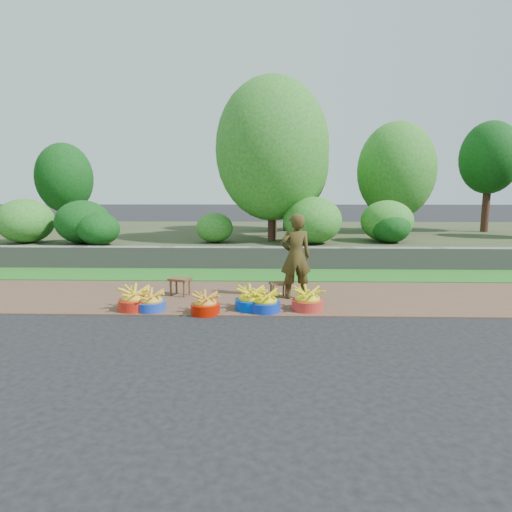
{
  "coord_description": "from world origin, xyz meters",
  "views": [
    {
      "loc": [
        0.28,
        -6.35,
        1.9
      ],
      "look_at": [
        0.06,
        1.3,
        0.75
      ],
      "focal_mm": 30.0,
      "sensor_mm": 36.0,
      "label": 1
    }
  ],
  "objects_px": {
    "basin_d": "(251,300)",
    "basin_f": "(307,301)",
    "basin_b": "(151,302)",
    "vendor_woman": "(296,256)",
    "basin_a": "(135,300)",
    "stool_left": "(180,282)",
    "basin_c": "(205,305)",
    "basin_e": "(265,303)",
    "stool_right": "(278,286)"
  },
  "relations": [
    {
      "from": "basin_d",
      "to": "stool_right",
      "type": "height_order",
      "value": "basin_d"
    },
    {
      "from": "basin_c",
      "to": "basin_d",
      "type": "relative_size",
      "value": 0.89
    },
    {
      "from": "basin_b",
      "to": "stool_left",
      "type": "distance_m",
      "value": 1.05
    },
    {
      "from": "vendor_woman",
      "to": "stool_left",
      "type": "bearing_deg",
      "value": -11.86
    },
    {
      "from": "basin_a",
      "to": "stool_left",
      "type": "height_order",
      "value": "basin_a"
    },
    {
      "from": "basin_b",
      "to": "basin_f",
      "type": "relative_size",
      "value": 0.9
    },
    {
      "from": "vendor_woman",
      "to": "basin_d",
      "type": "bearing_deg",
      "value": 36.47
    },
    {
      "from": "basin_e",
      "to": "basin_c",
      "type": "bearing_deg",
      "value": -173.02
    },
    {
      "from": "basin_d",
      "to": "basin_f",
      "type": "relative_size",
      "value": 1.01
    },
    {
      "from": "basin_b",
      "to": "basin_f",
      "type": "height_order",
      "value": "basin_f"
    },
    {
      "from": "stool_left",
      "to": "basin_d",
      "type": "bearing_deg",
      "value": -33.77
    },
    {
      "from": "stool_left",
      "to": "vendor_woman",
      "type": "relative_size",
      "value": 0.29
    },
    {
      "from": "stool_left",
      "to": "stool_right",
      "type": "bearing_deg",
      "value": -3.03
    },
    {
      "from": "basin_d",
      "to": "basin_a",
      "type": "bearing_deg",
      "value": -177.63
    },
    {
      "from": "basin_a",
      "to": "stool_right",
      "type": "height_order",
      "value": "basin_a"
    },
    {
      "from": "basin_a",
      "to": "basin_c",
      "type": "height_order",
      "value": "basin_a"
    },
    {
      "from": "basin_d",
      "to": "basin_e",
      "type": "xyz_separation_m",
      "value": [
        0.23,
        -0.12,
        -0.01
      ]
    },
    {
      "from": "basin_c",
      "to": "basin_f",
      "type": "xyz_separation_m",
      "value": [
        1.62,
        0.23,
        0.02
      ]
    },
    {
      "from": "basin_a",
      "to": "basin_e",
      "type": "bearing_deg",
      "value": -1.17
    },
    {
      "from": "basin_f",
      "to": "basin_c",
      "type": "bearing_deg",
      "value": -171.98
    },
    {
      "from": "basin_e",
      "to": "basin_b",
      "type": "bearing_deg",
      "value": -179.97
    },
    {
      "from": "basin_a",
      "to": "basin_e",
      "type": "height_order",
      "value": "basin_a"
    },
    {
      "from": "basin_a",
      "to": "basin_c",
      "type": "distance_m",
      "value": 1.18
    },
    {
      "from": "basin_a",
      "to": "stool_left",
      "type": "distance_m",
      "value": 1.11
    },
    {
      "from": "basin_b",
      "to": "basin_d",
      "type": "height_order",
      "value": "basin_d"
    },
    {
      "from": "basin_b",
      "to": "stool_right",
      "type": "relative_size",
      "value": 1.29
    },
    {
      "from": "stool_left",
      "to": "basin_f",
      "type": "bearing_deg",
      "value": -21.82
    },
    {
      "from": "basin_a",
      "to": "basin_c",
      "type": "xyz_separation_m",
      "value": [
        1.16,
        -0.16,
        -0.02
      ]
    },
    {
      "from": "basin_f",
      "to": "vendor_woman",
      "type": "distance_m",
      "value": 0.97
    },
    {
      "from": "basin_c",
      "to": "vendor_woman",
      "type": "relative_size",
      "value": 0.3
    },
    {
      "from": "basin_d",
      "to": "vendor_woman",
      "type": "height_order",
      "value": "vendor_woman"
    },
    {
      "from": "basin_a",
      "to": "basin_e",
      "type": "relative_size",
      "value": 1.09
    },
    {
      "from": "basin_c",
      "to": "basin_e",
      "type": "relative_size",
      "value": 0.94
    },
    {
      "from": "basin_b",
      "to": "basin_c",
      "type": "bearing_deg",
      "value": -7.29
    },
    {
      "from": "basin_e",
      "to": "stool_right",
      "type": "distance_m",
      "value": 0.95
    },
    {
      "from": "basin_a",
      "to": "vendor_woman",
      "type": "height_order",
      "value": "vendor_woman"
    },
    {
      "from": "basin_a",
      "to": "basin_d",
      "type": "bearing_deg",
      "value": 2.37
    },
    {
      "from": "basin_c",
      "to": "stool_left",
      "type": "xyz_separation_m",
      "value": [
        -0.63,
        1.13,
        0.13
      ]
    },
    {
      "from": "basin_d",
      "to": "basin_f",
      "type": "height_order",
      "value": "basin_d"
    },
    {
      "from": "stool_left",
      "to": "basin_b",
      "type": "bearing_deg",
      "value": -104.42
    },
    {
      "from": "basin_b",
      "to": "stool_right",
      "type": "distance_m",
      "value": 2.25
    },
    {
      "from": "basin_b",
      "to": "stool_left",
      "type": "xyz_separation_m",
      "value": [
        0.26,
        1.01,
        0.12
      ]
    },
    {
      "from": "basin_d",
      "to": "basin_e",
      "type": "height_order",
      "value": "basin_d"
    },
    {
      "from": "basin_e",
      "to": "vendor_woman",
      "type": "xyz_separation_m",
      "value": [
        0.53,
        0.86,
        0.61
      ]
    },
    {
      "from": "basin_b",
      "to": "basin_c",
      "type": "height_order",
      "value": "basin_b"
    },
    {
      "from": "basin_a",
      "to": "basin_f",
      "type": "relative_size",
      "value": 1.04
    },
    {
      "from": "basin_e",
      "to": "basin_f",
      "type": "bearing_deg",
      "value": 9.44
    },
    {
      "from": "basin_b",
      "to": "stool_right",
      "type": "bearing_deg",
      "value": 24.04
    },
    {
      "from": "basin_b",
      "to": "basin_e",
      "type": "xyz_separation_m",
      "value": [
        1.82,
        0.0,
        0.01
      ]
    },
    {
      "from": "basin_b",
      "to": "basin_f",
      "type": "xyz_separation_m",
      "value": [
        2.5,
        0.11,
        0.02
      ]
    }
  ]
}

